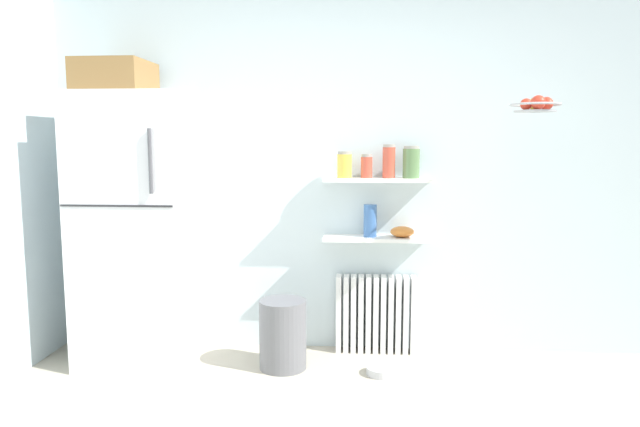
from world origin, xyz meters
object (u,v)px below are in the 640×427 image
Objects in this scene: hanging_fruit_basket at (536,105)px; storage_jar_1 at (367,166)px; refrigerator at (137,222)px; storage_jar_2 at (389,161)px; vase at (370,221)px; trash_bin at (283,334)px; shelf_bowl at (402,232)px; storage_jar_3 at (411,162)px; radiator at (376,314)px; storage_jar_0 at (345,165)px; pet_food_bowl at (381,371)px.

storage_jar_1 is at bearing 160.24° from hanging_fruit_basket.
refrigerator is at bearing -172.15° from storage_jar_1.
refrigerator is at bearing -172.84° from storage_jar_2.
storage_jar_1 is 0.38m from vase.
storage_jar_2 is 0.50× the size of trash_bin.
hanging_fruit_basket is (0.77, -0.37, 0.85)m from shelf_bowl.
storage_jar_2 reaches higher than storage_jar_3.
refrigerator is at bearing 176.65° from hanging_fruit_basket.
radiator is at bearing 8.51° from refrigerator.
storage_jar_2 reaches higher than storage_jar_1.
hanging_fruit_basket reaches higher than radiator.
hanging_fruit_basket is (1.58, -0.05, 1.51)m from trash_bin.
pet_food_bowl is at bearing -55.67° from storage_jar_0.
vase is 1.02m from pet_food_bowl.
shelf_bowl is (0.25, -0.00, -0.46)m from storage_jar_1.
storage_jar_0 reaches higher than storage_jar_1.
trash_bin is at bearing -158.68° from shelf_bowl.
refrigerator is 11.14× the size of storage_jar_0.
pet_food_bowl is at bearing -74.24° from storage_jar_1.
storage_jar_3 is 1.42m from pet_food_bowl.
storage_jar_0 is at bearing -180.00° from storage_jar_2.
refrigerator is 12.40× the size of storage_jar_1.
refrigerator reaches higher than radiator.
storage_jar_0 is 1.11× the size of shelf_bowl.
pet_food_bowl is (0.03, -0.41, -0.26)m from radiator.
refrigerator is at bearing 174.34° from pet_food_bowl.
hanging_fruit_basket reaches higher than storage_jar_2.
refrigerator is 4.39× the size of trash_bin.
storage_jar_3 is at bearing -0.00° from shelf_bowl.
storage_jar_0 is at bearing 8.69° from refrigerator.
storage_jar_3 is 1.46m from trash_bin.
pet_food_bowl is at bearing -96.76° from storage_jar_2.
storage_jar_1 is at bearing 180.00° from shelf_bowl.
radiator is at bearing 158.65° from storage_jar_2.
trash_bin is at bearing -155.97° from storage_jar_2.
storage_jar_0 reaches higher than trash_bin.
storage_jar_3 reaches higher than radiator.
storage_jar_0 is 0.79× the size of storage_jar_2.
pet_food_bowl is at bearing -5.89° from trash_bin.
vase is 0.74× the size of hanging_fruit_basket.
storage_jar_0 is at bearing -180.00° from storage_jar_1.
storage_jar_2 is 1.02× the size of vase.
hanging_fruit_basket reaches higher than storage_jar_0.
shelf_bowl is at bearing 180.00° from storage_jar_3.
storage_jar_3 reaches higher than pet_food_bowl.
storage_jar_1 is 0.72× the size of vase.
storage_jar_3 is at bearing 152.87° from hanging_fruit_basket.
vase reaches higher than radiator.
hanging_fruit_basket is at bearing -17.35° from storage_jar_0.
shelf_bowl reaches higher than radiator.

